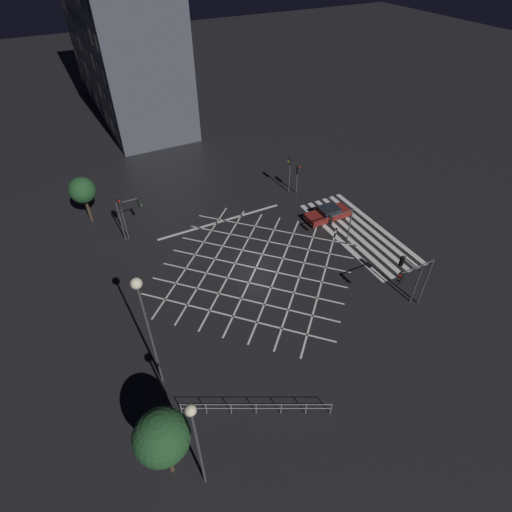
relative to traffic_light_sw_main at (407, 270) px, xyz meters
name	(u,v)px	position (x,y,z in m)	size (l,w,h in m)	color
ground_plane	(256,268)	(7.74, 8.80, -2.42)	(200.00, 200.00, 0.00)	black
road_markings	(310,246)	(8.13, 3.10, -2.42)	(18.94, 22.78, 0.01)	silver
office_building	(119,34)	(49.00, 8.80, 7.68)	(31.83, 10.06, 20.21)	#4C515B
traffic_light_sw_main	(407,270)	(0.00, 0.00, 0.00)	(2.09, 0.36, 3.33)	#424244
traffic_light_sw_cross	(413,278)	(-1.49, 1.21, 0.93)	(0.36, 3.20, 4.52)	#424244
traffic_light_se_cross	(289,167)	(16.95, 0.20, 0.52)	(0.36, 0.39, 4.12)	#424244
traffic_light_ne_main	(122,211)	(16.56, 17.38, 0.71)	(0.39, 0.36, 4.39)	#424244
traffic_light_se_main	(298,173)	(16.27, -0.46, -0.02)	(0.39, 0.36, 3.36)	#424244
traffic_light_median_south	(338,221)	(7.41, 0.93, 0.04)	(0.36, 2.58, 3.35)	#424244
traffic_light_ne_cross	(131,210)	(16.66, 16.58, 0.53)	(0.36, 2.14, 4.04)	#424244
street_lamp_east	(195,432)	(-5.85, 18.80, 3.03)	(0.52, 0.52, 7.60)	#424244
street_lamp_west	(143,308)	(0.98, 19.01, 4.45)	(0.62, 0.62, 9.00)	#424244
street_tree_near	(82,190)	(21.26, 19.87, 0.92)	(2.43, 2.43, 4.58)	#473323
street_tree_far	(162,437)	(-4.52, 20.17, 1.35)	(2.79, 2.79, 5.19)	#473323
waiting_car	(328,214)	(10.89, -0.66, -1.81)	(1.79, 4.43, 1.28)	maroon
pedestrian_railing	(256,408)	(-3.74, 14.72, -1.75)	(4.10, 7.91, 1.05)	#9EA0A5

